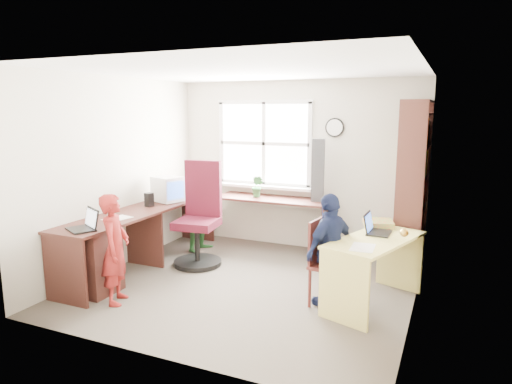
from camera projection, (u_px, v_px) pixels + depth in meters
room at (251, 180)px, 5.11m from camera, size 3.64×3.44×2.44m
l_desk at (138, 241)px, 5.42m from camera, size 2.38×2.95×0.75m
right_desk at (375, 257)px, 4.64m from camera, size 0.92×1.34×0.71m
bookshelf at (413, 193)px, 5.48m from camera, size 0.30×1.02×2.10m
swivel_chair at (200, 220)px, 5.92m from camera, size 0.70×0.70×1.34m
wooden_chair at (326, 259)px, 4.67m from camera, size 0.43×0.43×0.89m
crt_monitor at (168, 189)px, 6.18m from camera, size 0.43×0.41×0.35m
laptop_left at (85, 225)px, 4.78m from camera, size 0.40×0.38×0.22m
laptop_right at (375, 228)px, 4.80m from camera, size 0.27×0.32×0.21m
speaker_a at (149, 200)px, 5.91m from camera, size 0.11×0.11×0.18m
speaker_b at (176, 192)px, 6.44m from camera, size 0.10×0.10×0.18m
cd_tower at (318, 170)px, 6.21m from camera, size 0.20×0.19×0.85m
game_box at (378, 223)px, 5.11m from camera, size 0.39×0.39×0.06m
paper_a at (117, 218)px, 5.27m from camera, size 0.27×0.34×0.00m
paper_b at (363, 247)px, 4.30m from camera, size 0.23×0.31×0.00m
potted_plant at (257, 186)px, 6.53m from camera, size 0.20×0.18×0.31m
person_red at (115, 249)px, 4.69m from camera, size 0.42×0.50×1.15m
person_green at (204, 212)px, 6.48m from camera, size 0.48×0.58×1.10m
person_navy at (330, 250)px, 4.64m from camera, size 0.54×0.74×1.17m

